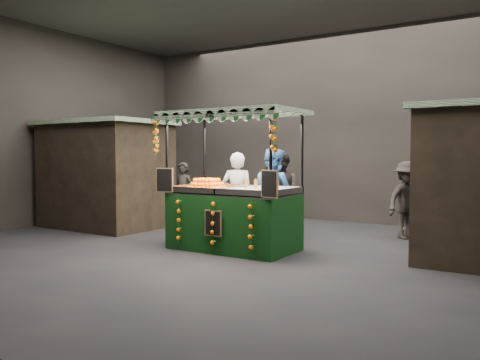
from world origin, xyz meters
The scene contains 11 objects.
ground centered at (0.00, 0.00, 0.00)m, with size 12.00×12.00×0.00m, color black.
market_hall centered at (0.00, 0.00, 3.38)m, with size 12.10×10.10×5.05m.
neighbour_stall_left centered at (-4.40, 1.00, 1.31)m, with size 3.00×2.20×2.60m.
juice_stall centered at (-0.13, 0.20, 0.81)m, with size 2.67×1.57×2.59m.
vendor_grey centered at (-0.56, 1.02, 0.92)m, with size 0.77×0.62×1.83m.
vendor_blue centered at (0.09, 1.37, 0.96)m, with size 1.10×0.97×1.92m.
shopper_0 centered at (-2.97, 2.22, 0.80)m, with size 0.60×0.41×1.59m.
shopper_1 centered at (0.03, 1.80, 0.93)m, with size 1.13×1.05×1.87m.
shopper_2 centered at (-1.02, 3.17, 0.77)m, with size 0.97×0.61×1.53m.
shopper_3 centered at (2.32, 3.19, 0.82)m, with size 1.05×1.23×1.65m.
shopper_4 centered at (-4.30, 2.81, 0.85)m, with size 0.99×0.96×1.71m.
Camera 1 is at (4.88, -7.40, 1.79)m, focal length 36.70 mm.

